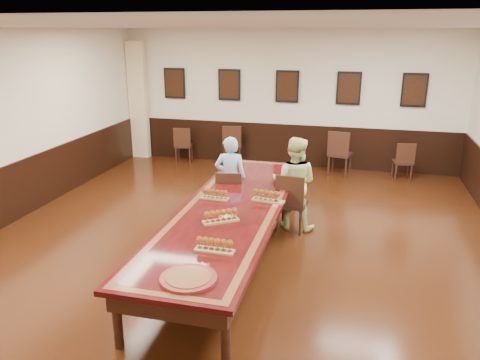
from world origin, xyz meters
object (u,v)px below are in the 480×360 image
(chair_man, at_px, (230,196))
(person_woman, at_px, (294,183))
(chair_woman, at_px, (292,202))
(spare_chair_c, at_px, (340,153))
(spare_chair_a, at_px, (184,144))
(conference_table, at_px, (231,216))
(spare_chair_d, at_px, (403,161))
(person_man, at_px, (231,179))
(spare_chair_b, at_px, (232,144))
(carved_platter, at_px, (189,278))

(chair_man, relative_size, person_woman, 0.60)
(chair_woman, relative_size, spare_chair_c, 0.96)
(spare_chair_a, height_order, spare_chair_c, spare_chair_c)
(spare_chair_c, height_order, conference_table, spare_chair_c)
(spare_chair_d, distance_m, person_man, 4.38)
(spare_chair_b, relative_size, person_man, 0.66)
(carved_platter, bearing_deg, spare_chair_c, 79.65)
(spare_chair_c, bearing_deg, person_man, 72.95)
(conference_table, bearing_deg, spare_chair_b, 105.05)
(spare_chair_d, distance_m, person_woman, 3.79)
(conference_table, xyz_separation_m, carved_platter, (0.12, -2.08, 0.16))
(spare_chair_a, distance_m, spare_chair_b, 1.22)
(person_woman, bearing_deg, spare_chair_d, -116.33)
(spare_chair_c, relative_size, person_woman, 0.66)
(chair_man, xyz_separation_m, conference_table, (0.36, -1.23, 0.15))
(chair_man, bearing_deg, person_woman, 171.47)
(chair_man, bearing_deg, chair_woman, 165.93)
(conference_table, bearing_deg, spare_chair_c, 73.58)
(carved_platter, bearing_deg, chair_woman, 79.50)
(spare_chair_c, relative_size, person_man, 0.70)
(spare_chair_b, distance_m, carved_platter, 7.02)
(person_man, bearing_deg, chair_man, 90.00)
(spare_chair_c, distance_m, spare_chair_d, 1.36)
(chair_man, relative_size, conference_table, 0.18)
(spare_chair_c, distance_m, person_man, 3.60)
(spare_chair_b, xyz_separation_m, carved_platter, (1.41, -6.87, 0.29))
(spare_chair_c, xyz_separation_m, person_woman, (-0.60, -3.26, 0.26))
(spare_chair_c, height_order, person_woman, person_woman)
(spare_chair_b, height_order, person_man, person_man)
(spare_chair_c, bearing_deg, chair_man, 73.86)
(spare_chair_d, bearing_deg, person_man, 37.04)
(person_man, relative_size, person_woman, 0.95)
(spare_chair_c, height_order, spare_chair_d, spare_chair_c)
(spare_chair_b, bearing_deg, carved_platter, 90.27)
(spare_chair_a, xyz_separation_m, person_woman, (3.22, -3.39, 0.33))
(chair_man, distance_m, spare_chair_d, 4.43)
(chair_man, bearing_deg, spare_chair_c, -125.76)
(chair_man, bearing_deg, conference_table, 98.09)
(chair_man, height_order, spare_chair_b, spare_chair_b)
(spare_chair_a, bearing_deg, person_woman, 122.81)
(person_man, bearing_deg, person_woman, 166.44)
(chair_man, height_order, person_woman, person_woman)
(chair_man, relative_size, chair_woman, 0.93)
(spare_chair_d, bearing_deg, chair_woman, 50.88)
(spare_chair_c, height_order, carved_platter, spare_chair_c)
(chair_woman, height_order, spare_chair_b, chair_woman)
(carved_platter, bearing_deg, conference_table, 93.38)
(carved_platter, bearing_deg, person_woman, 79.68)
(spare_chair_c, height_order, person_man, person_man)
(spare_chair_a, bearing_deg, chair_woman, 121.86)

